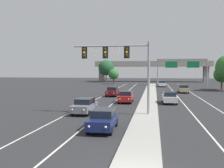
{
  "coord_description": "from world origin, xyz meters",
  "views": [
    {
      "loc": [
        0.78,
        -10.91,
        4.59
      ],
      "look_at": [
        -3.2,
        13.99,
        3.2
      ],
      "focal_mm": 42.49,
      "sensor_mm": 36.0,
      "label": 1
    }
  ],
  "objects": [
    {
      "name": "highway_sign_gantry",
      "position": [
        8.2,
        62.95,
        6.16
      ],
      "size": [
        13.28,
        0.42,
        7.5
      ],
      "color": "gray",
      "rests_on": "ground"
    },
    {
      "name": "car_oncoming_red",
      "position": [
        -3.08,
        25.46,
        0.82
      ],
      "size": [
        1.85,
        4.48,
        1.58
      ],
      "color": "maroon",
      "rests_on": "ground"
    },
    {
      "name": "tree_far_right_a",
      "position": [
        15.86,
        52.06,
        3.43
      ],
      "size": [
        3.64,
        3.64,
        5.26
      ],
      "color": "#4C3823",
      "rests_on": "ground"
    },
    {
      "name": "lane_stripe_oncoming_center",
      "position": [
        -4.7,
        25.0,
        0.0
      ],
      "size": [
        0.14,
        100.0,
        0.01
      ],
      "primitive_type": "cube",
      "color": "silver",
      "rests_on": "ground"
    },
    {
      "name": "car_oncoming_grey",
      "position": [
        -6.36,
        15.66,
        0.82
      ],
      "size": [
        1.91,
        4.51,
        1.58
      ],
      "color": "slate",
      "rests_on": "ground"
    },
    {
      "name": "tree_far_left_b",
      "position": [
        -16.28,
        82.34,
        5.18
      ],
      "size": [
        5.48,
        5.48,
        7.93
      ],
      "color": "#4C3823",
      "rests_on": "ground"
    },
    {
      "name": "lane_stripe_receding_center",
      "position": [
        4.7,
        25.0,
        0.0
      ],
      "size": [
        0.14,
        100.0,
        0.01
      ],
      "primitive_type": "cube",
      "color": "silver",
      "rests_on": "ground"
    },
    {
      "name": "tree_far_left_a",
      "position": [
        -11.76,
        70.57,
        3.11
      ],
      "size": [
        3.3,
        3.3,
        4.78
      ],
      "color": "#4C3823",
      "rests_on": "ground"
    },
    {
      "name": "car_oncoming_navy",
      "position": [
        -3.02,
        8.61,
        0.82
      ],
      "size": [
        1.87,
        4.49,
        1.58
      ],
      "color": "#141E4C",
      "rests_on": "ground"
    },
    {
      "name": "overpass_bridge",
      "position": [
        0.0,
        88.82,
        5.78
      ],
      "size": [
        42.4,
        6.4,
        7.65
      ],
      "color": "gray",
      "rests_on": "ground"
    },
    {
      "name": "car_receding_white",
      "position": [
        2.84,
        60.21,
        0.82
      ],
      "size": [
        1.86,
        4.48,
        1.58
      ],
      "color": "silver",
      "rests_on": "ground"
    },
    {
      "name": "car_receding_silver",
      "position": [
        2.83,
        25.4,
        0.82
      ],
      "size": [
        1.9,
        4.5,
        1.58
      ],
      "color": "#B7B7BC",
      "rests_on": "ground"
    },
    {
      "name": "edge_stripe_left",
      "position": [
        -8.0,
        25.0,
        0.0
      ],
      "size": [
        0.14,
        100.0,
        0.01
      ],
      "primitive_type": "cube",
      "color": "silver",
      "rests_on": "ground"
    },
    {
      "name": "median_island",
      "position": [
        0.0,
        18.0,
        0.07
      ],
      "size": [
        2.4,
        110.0,
        0.15
      ],
      "primitive_type": "cube",
      "color": "#9E9B93",
      "rests_on": "ground"
    },
    {
      "name": "edge_stripe_right",
      "position": [
        8.0,
        25.0,
        0.0
      ],
      "size": [
        0.14,
        100.0,
        0.01
      ],
      "primitive_type": "cube",
      "color": "silver",
      "rests_on": "ground"
    },
    {
      "name": "car_oncoming_darkred",
      "position": [
        -6.3,
        33.94,
        0.82
      ],
      "size": [
        1.83,
        4.48,
        1.58
      ],
      "color": "#5B0F14",
      "rests_on": "ground"
    },
    {
      "name": "overhead_signal_mast",
      "position": [
        -2.51,
        15.54,
        5.51
      ],
      "size": [
        7.76,
        0.44,
        7.2
      ],
      "color": "gray",
      "rests_on": "median_island"
    },
    {
      "name": "car_receding_tan",
      "position": [
        6.42,
        42.37,
        0.82
      ],
      "size": [
        1.83,
        4.47,
        1.58
      ],
      "color": "tan",
      "rests_on": "ground"
    }
  ]
}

